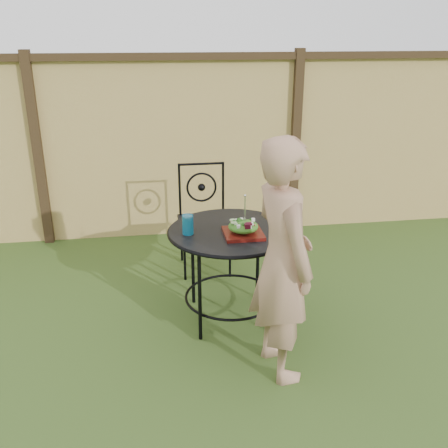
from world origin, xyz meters
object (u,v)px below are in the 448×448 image
patio_table (231,247)px  salad_plate (243,233)px  patio_chair (204,215)px  diner (283,261)px

patio_table → salad_plate: salad_plate is taller
patio_table → salad_plate: size_ratio=3.42×
patio_chair → diner: bearing=-79.0°
patio_table → salad_plate: (0.07, -0.11, 0.15)m
patio_table → diner: size_ratio=0.60×
patio_table → diner: bearing=-72.4°
patio_chair → salad_plate: (0.16, -1.03, 0.23)m
patio_chair → diner: 1.62m
patio_chair → salad_plate: 1.07m
patio_table → diner: 0.70m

